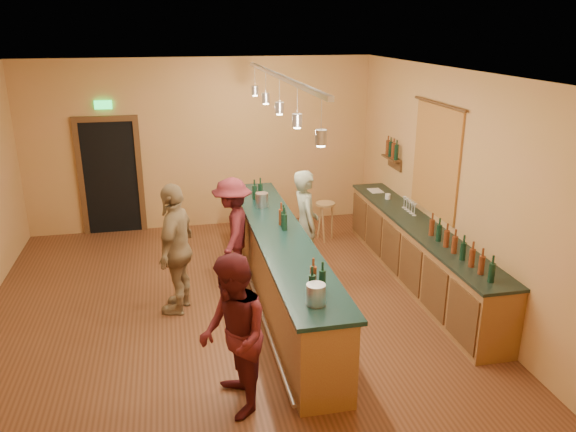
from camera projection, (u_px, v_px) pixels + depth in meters
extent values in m
plane|color=#562E18|center=(224.00, 307.00, 7.86)|extent=(7.00, 7.00, 0.00)
cube|color=silver|center=(215.00, 72.00, 6.82)|extent=(6.50, 7.00, 0.02)
cube|color=tan|center=(202.00, 145.00, 10.58)|extent=(6.50, 0.02, 3.20)
cube|color=tan|center=(266.00, 336.00, 4.10)|extent=(6.50, 0.02, 3.20)
cube|color=tan|center=(448.00, 184.00, 7.98)|extent=(0.02, 7.00, 3.20)
cube|color=black|center=(111.00, 178.00, 10.40)|extent=(0.95, 0.06, 2.10)
cube|color=#502B18|center=(81.00, 180.00, 10.28)|extent=(0.10, 0.08, 2.10)
cube|color=#502B18|center=(140.00, 177.00, 10.49)|extent=(0.10, 0.08, 2.10)
cube|color=#502B18|center=(105.00, 119.00, 10.02)|extent=(1.15, 0.08, 0.10)
cube|color=#19E54C|center=(103.00, 105.00, 9.93)|extent=(0.30, 0.04, 0.15)
cube|color=#99321E|center=(436.00, 161.00, 8.27)|extent=(0.03, 1.40, 1.60)
cube|color=#502B18|center=(391.00, 158.00, 9.74)|extent=(0.16, 0.55, 0.03)
cube|color=#502B18|center=(395.00, 163.00, 9.79)|extent=(0.03, 0.55, 0.18)
cube|color=brown|center=(418.00, 255.00, 8.49)|extent=(0.55, 4.50, 0.90)
cube|color=black|center=(420.00, 226.00, 8.34)|extent=(0.60, 4.55, 0.04)
cylinder|color=silver|center=(388.00, 196.00, 9.52)|extent=(0.09, 0.09, 0.09)
cube|color=silver|center=(376.00, 191.00, 9.99)|extent=(0.22, 0.30, 0.01)
cube|color=brown|center=(280.00, 269.00, 7.86)|extent=(0.60, 5.00, 1.00)
cube|color=black|center=(280.00, 234.00, 7.69)|extent=(0.70, 5.10, 0.05)
cylinder|color=silver|center=(255.00, 294.00, 7.90)|extent=(0.05, 5.00, 0.05)
cylinder|color=silver|center=(316.00, 294.00, 5.69)|extent=(0.20, 0.20, 0.22)
cylinder|color=silver|center=(262.00, 200.00, 8.74)|extent=(0.20, 0.20, 0.22)
cube|color=silver|center=(279.00, 76.00, 7.00)|extent=(0.06, 4.60, 0.05)
cylinder|color=silver|center=(321.00, 116.00, 5.21)|extent=(0.01, 0.01, 0.35)
cylinder|color=#A5A5AD|center=(321.00, 137.00, 5.28)|extent=(0.11, 0.11, 0.14)
cylinder|color=#FFEABF|center=(321.00, 146.00, 5.30)|extent=(0.08, 0.08, 0.02)
cylinder|color=silver|center=(297.00, 102.00, 6.14)|extent=(0.01, 0.01, 0.35)
cylinder|color=#A5A5AD|center=(297.00, 120.00, 6.20)|extent=(0.11, 0.11, 0.14)
cylinder|color=#FFEABF|center=(297.00, 127.00, 6.23)|extent=(0.08, 0.08, 0.02)
cylinder|color=silver|center=(279.00, 92.00, 7.06)|extent=(0.01, 0.01, 0.35)
cylinder|color=#A5A5AD|center=(279.00, 108.00, 7.13)|extent=(0.11, 0.11, 0.14)
cylinder|color=#FFEABF|center=(280.00, 114.00, 7.15)|extent=(0.08, 0.08, 0.02)
cylinder|color=silver|center=(266.00, 84.00, 7.99)|extent=(0.01, 0.01, 0.35)
cylinder|color=#A5A5AD|center=(266.00, 98.00, 8.05)|extent=(0.11, 0.11, 0.14)
cylinder|color=#FFEABF|center=(266.00, 104.00, 8.08)|extent=(0.08, 0.08, 0.02)
cylinder|color=silver|center=(255.00, 78.00, 8.91)|extent=(0.01, 0.01, 0.35)
cylinder|color=#A5A5AD|center=(255.00, 90.00, 8.98)|extent=(0.11, 0.11, 0.14)
cylinder|color=#FFEABF|center=(255.00, 95.00, 9.00)|extent=(0.08, 0.08, 0.02)
imported|color=gray|center=(305.00, 225.00, 8.57)|extent=(0.43, 0.63, 1.71)
imported|color=#59191E|center=(233.00, 336.00, 5.53)|extent=(0.71, 0.87, 1.69)
imported|color=#997A51|center=(176.00, 248.00, 7.52)|extent=(0.78, 1.15, 1.81)
imported|color=#59191E|center=(233.00, 230.00, 8.48)|extent=(0.83, 1.15, 1.61)
cylinder|color=tan|center=(325.00, 204.00, 10.08)|extent=(0.35, 0.35, 0.04)
cylinder|color=tan|center=(332.00, 222.00, 10.22)|extent=(0.04, 0.04, 0.67)
cylinder|color=tan|center=(320.00, 221.00, 10.29)|extent=(0.04, 0.04, 0.67)
cylinder|color=tan|center=(323.00, 225.00, 10.08)|extent=(0.04, 0.04, 0.67)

